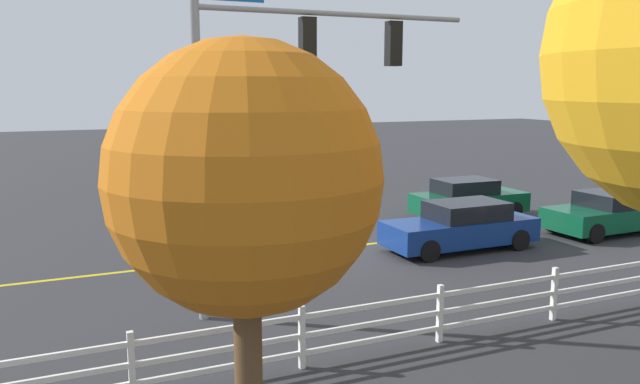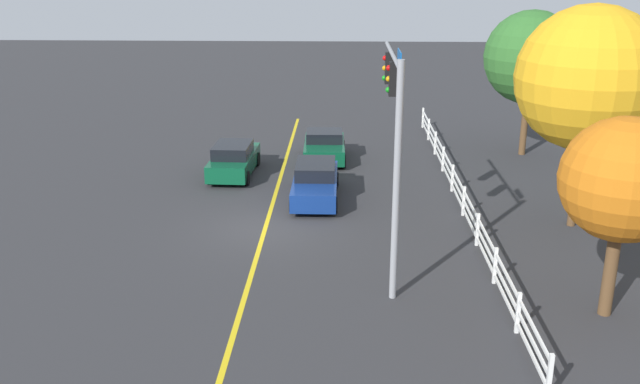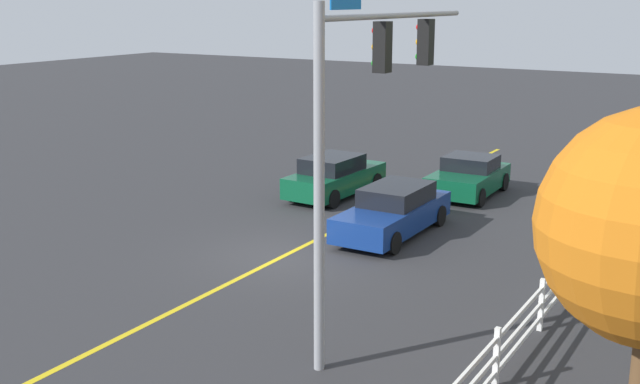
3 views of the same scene
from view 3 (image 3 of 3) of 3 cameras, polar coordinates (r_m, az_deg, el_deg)
The scene contains 7 objects.
ground_plane at distance 21.39m, azimuth -2.61°, elevation -4.66°, with size 120.00×120.00×0.00m, color #2D2D30.
lane_center_stripe at distance 24.67m, azimuth 2.52°, elevation -2.11°, with size 28.00×0.16×0.01m, color gold.
signal_assembly at distance 15.26m, azimuth 3.35°, elevation 6.40°, with size 6.43×0.38×6.90m.
car_0 at distance 27.54m, azimuth 1.08°, elevation 1.14°, with size 4.39×1.93×1.48m.
car_1 at distance 28.22m, azimuth 10.77°, elevation 1.10°, with size 3.95×2.07×1.40m.
car_2 at distance 23.17m, azimuth 5.39°, elevation -1.40°, with size 4.76×1.84×1.46m.
white_rail_fence at distance 21.19m, azimuth 18.96°, elevation -3.90°, with size 26.10×0.10×1.15m.
Camera 3 is at (16.88, 11.24, 6.82)m, focal length 43.94 mm.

